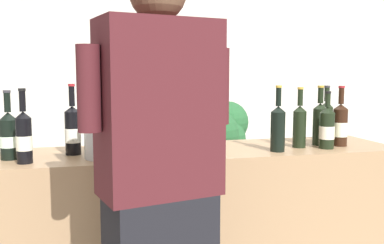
{
  "coord_description": "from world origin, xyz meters",
  "views": [
    {
      "loc": [
        -0.58,
        -2.24,
        1.33
      ],
      "look_at": [
        -0.03,
        0.0,
        1.06
      ],
      "focal_mm": 41.04,
      "sensor_mm": 36.0,
      "label": 1
    }
  ],
  "objects_px": {
    "wine_bottle_6": "(327,128)",
    "wine_bottle_7": "(24,137)",
    "wine_bottle_1": "(73,130)",
    "wine_bottle_3": "(340,125)",
    "wine_glass": "(217,128)",
    "person_guest": "(160,205)",
    "wine_bottle_5": "(326,120)",
    "person_server": "(180,148)",
    "wine_bottle_0": "(320,122)",
    "wine_bottle_9": "(278,127)",
    "ice_bucket": "(106,135)",
    "wine_bottle_8": "(300,125)",
    "wine_bottle_2": "(145,130)",
    "potted_shrub": "(218,148)",
    "wine_bottle_4": "(9,135)"
  },
  "relations": [
    {
      "from": "wine_bottle_6",
      "to": "wine_bottle_7",
      "type": "distance_m",
      "value": 1.54
    },
    {
      "from": "wine_bottle_1",
      "to": "wine_bottle_3",
      "type": "xyz_separation_m",
      "value": [
        1.45,
        -0.09,
        -0.01
      ]
    },
    {
      "from": "wine_glass",
      "to": "person_guest",
      "type": "distance_m",
      "value": 0.78
    },
    {
      "from": "wine_bottle_5",
      "to": "person_server",
      "type": "xyz_separation_m",
      "value": [
        -0.82,
        0.44,
        -0.21
      ]
    },
    {
      "from": "wine_bottle_0",
      "to": "wine_bottle_9",
      "type": "height_order",
      "value": "wine_bottle_9"
    },
    {
      "from": "ice_bucket",
      "to": "person_server",
      "type": "distance_m",
      "value": 0.89
    },
    {
      "from": "wine_bottle_7",
      "to": "wine_bottle_8",
      "type": "distance_m",
      "value": 1.42
    },
    {
      "from": "wine_glass",
      "to": "person_server",
      "type": "height_order",
      "value": "person_server"
    },
    {
      "from": "wine_bottle_6",
      "to": "wine_bottle_8",
      "type": "height_order",
      "value": "wine_bottle_8"
    },
    {
      "from": "wine_bottle_1",
      "to": "wine_bottle_2",
      "type": "height_order",
      "value": "wine_bottle_1"
    },
    {
      "from": "wine_bottle_2",
      "to": "person_guest",
      "type": "distance_m",
      "value": 0.71
    },
    {
      "from": "ice_bucket",
      "to": "person_server",
      "type": "height_order",
      "value": "person_server"
    },
    {
      "from": "wine_bottle_1",
      "to": "person_guest",
      "type": "bearing_deg",
      "value": -64.79
    },
    {
      "from": "wine_bottle_5",
      "to": "wine_bottle_9",
      "type": "xyz_separation_m",
      "value": [
        -0.46,
        -0.3,
        0.01
      ]
    },
    {
      "from": "wine_bottle_1",
      "to": "potted_shrub",
      "type": "relative_size",
      "value": 0.33
    },
    {
      "from": "wine_bottle_4",
      "to": "wine_bottle_7",
      "type": "xyz_separation_m",
      "value": [
        0.08,
        -0.11,
        0.01
      ]
    },
    {
      "from": "ice_bucket",
      "to": "wine_bottle_0",
      "type": "bearing_deg",
      "value": 4.39
    },
    {
      "from": "wine_bottle_3",
      "to": "wine_bottle_9",
      "type": "height_order",
      "value": "wine_bottle_9"
    },
    {
      "from": "wine_bottle_1",
      "to": "potted_shrub",
      "type": "bearing_deg",
      "value": 46.8
    },
    {
      "from": "wine_bottle_7",
      "to": "wine_bottle_2",
      "type": "bearing_deg",
      "value": 15.77
    },
    {
      "from": "wine_bottle_9",
      "to": "person_guest",
      "type": "xyz_separation_m",
      "value": [
        -0.71,
        -0.52,
        -0.21
      ]
    },
    {
      "from": "wine_bottle_6",
      "to": "person_server",
      "type": "bearing_deg",
      "value": 132.51
    },
    {
      "from": "wine_bottle_9",
      "to": "potted_shrub",
      "type": "xyz_separation_m",
      "value": [
        0.1,
        1.38,
        -0.35
      ]
    },
    {
      "from": "wine_bottle_9",
      "to": "wine_glass",
      "type": "relative_size",
      "value": 2.0
    },
    {
      "from": "person_guest",
      "to": "wine_bottle_8",
      "type": "bearing_deg",
      "value": 34.48
    },
    {
      "from": "wine_bottle_1",
      "to": "potted_shrub",
      "type": "height_order",
      "value": "wine_bottle_1"
    },
    {
      "from": "wine_bottle_2",
      "to": "wine_bottle_8",
      "type": "bearing_deg",
      "value": -5.01
    },
    {
      "from": "wine_bottle_5",
      "to": "wine_bottle_6",
      "type": "height_order",
      "value": "wine_bottle_5"
    },
    {
      "from": "wine_bottle_5",
      "to": "wine_bottle_7",
      "type": "distance_m",
      "value": 1.73
    },
    {
      "from": "wine_bottle_7",
      "to": "ice_bucket",
      "type": "height_order",
      "value": "wine_bottle_7"
    },
    {
      "from": "wine_bottle_4",
      "to": "potted_shrub",
      "type": "distance_m",
      "value": 1.94
    },
    {
      "from": "wine_bottle_6",
      "to": "potted_shrub",
      "type": "distance_m",
      "value": 1.41
    },
    {
      "from": "wine_bottle_4",
      "to": "person_guest",
      "type": "bearing_deg",
      "value": -45.75
    },
    {
      "from": "wine_bottle_4",
      "to": "wine_bottle_5",
      "type": "height_order",
      "value": "wine_bottle_5"
    },
    {
      "from": "wine_bottle_3",
      "to": "ice_bucket",
      "type": "xyz_separation_m",
      "value": [
        -1.29,
        -0.04,
        -0.01
      ]
    },
    {
      "from": "wine_bottle_9",
      "to": "person_server",
      "type": "height_order",
      "value": "person_server"
    },
    {
      "from": "wine_bottle_4",
      "to": "wine_bottle_8",
      "type": "height_order",
      "value": "wine_bottle_8"
    },
    {
      "from": "ice_bucket",
      "to": "person_guest",
      "type": "distance_m",
      "value": 0.61
    },
    {
      "from": "wine_glass",
      "to": "wine_bottle_3",
      "type": "bearing_deg",
      "value": -2.52
    },
    {
      "from": "wine_bottle_2",
      "to": "potted_shrub",
      "type": "height_order",
      "value": "wine_bottle_2"
    },
    {
      "from": "wine_bottle_2",
      "to": "wine_bottle_5",
      "type": "relative_size",
      "value": 0.91
    },
    {
      "from": "wine_bottle_9",
      "to": "wine_bottle_8",
      "type": "bearing_deg",
      "value": 26.73
    },
    {
      "from": "wine_glass",
      "to": "person_server",
      "type": "distance_m",
      "value": 0.67
    },
    {
      "from": "wine_bottle_3",
      "to": "person_server",
      "type": "bearing_deg",
      "value": 139.67
    },
    {
      "from": "wine_bottle_0",
      "to": "wine_bottle_9",
      "type": "relative_size",
      "value": 0.98
    },
    {
      "from": "wine_bottle_9",
      "to": "person_server",
      "type": "distance_m",
      "value": 0.85
    },
    {
      "from": "wine_bottle_0",
      "to": "wine_bottle_9",
      "type": "xyz_separation_m",
      "value": [
        -0.32,
        -0.13,
        -0.0
      ]
    },
    {
      "from": "wine_bottle_5",
      "to": "wine_bottle_6",
      "type": "relative_size",
      "value": 1.07
    },
    {
      "from": "wine_bottle_9",
      "to": "wine_glass",
      "type": "distance_m",
      "value": 0.32
    },
    {
      "from": "person_server",
      "to": "person_guest",
      "type": "height_order",
      "value": "person_guest"
    }
  ]
}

